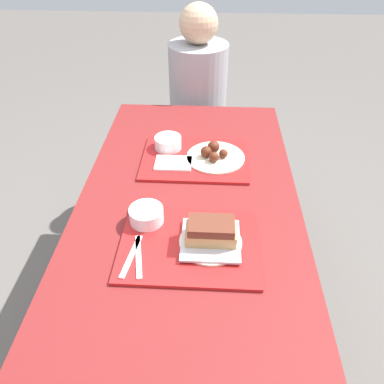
{
  "coord_description": "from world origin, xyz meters",
  "views": [
    {
      "loc": [
        0.07,
        -1.02,
        1.64
      ],
      "look_at": [
        0.01,
        0.01,
        0.81
      ],
      "focal_mm": 35.0,
      "sensor_mm": 36.0,
      "label": 1
    }
  ],
  "objects_px": {
    "bowl_coleslaw_far": "(168,142)",
    "brisket_sandwich_plate": "(211,235)",
    "tray_far": "(195,159)",
    "person_seated_across": "(198,86)",
    "tray_near": "(189,245)",
    "bowl_coleslaw_near": "(146,214)",
    "wings_plate_far": "(214,155)"
  },
  "relations": [
    {
      "from": "bowl_coleslaw_far",
      "to": "brisket_sandwich_plate",
      "type": "bearing_deg",
      "value": -70.91
    },
    {
      "from": "tray_far",
      "to": "person_seated_across",
      "type": "distance_m",
      "value": 0.72
    },
    {
      "from": "tray_near",
      "to": "tray_far",
      "type": "height_order",
      "value": "same"
    },
    {
      "from": "bowl_coleslaw_near",
      "to": "bowl_coleslaw_far",
      "type": "relative_size",
      "value": 1.0
    },
    {
      "from": "brisket_sandwich_plate",
      "to": "wings_plate_far",
      "type": "xyz_separation_m",
      "value": [
        0.01,
        0.48,
        -0.02
      ]
    },
    {
      "from": "brisket_sandwich_plate",
      "to": "bowl_coleslaw_far",
      "type": "height_order",
      "value": "brisket_sandwich_plate"
    },
    {
      "from": "bowl_coleslaw_near",
      "to": "person_seated_across",
      "type": "bearing_deg",
      "value": 83.63
    },
    {
      "from": "person_seated_across",
      "to": "brisket_sandwich_plate",
      "type": "bearing_deg",
      "value": -85.75
    },
    {
      "from": "tray_near",
      "to": "person_seated_across",
      "type": "height_order",
      "value": "person_seated_across"
    },
    {
      "from": "bowl_coleslaw_far",
      "to": "person_seated_across",
      "type": "bearing_deg",
      "value": 81.28
    },
    {
      "from": "tray_near",
      "to": "brisket_sandwich_plate",
      "type": "xyz_separation_m",
      "value": [
        0.07,
        0.01,
        0.04
      ]
    },
    {
      "from": "brisket_sandwich_plate",
      "to": "wings_plate_far",
      "type": "height_order",
      "value": "brisket_sandwich_plate"
    },
    {
      "from": "bowl_coleslaw_far",
      "to": "person_seated_across",
      "type": "distance_m",
      "value": 0.66
    },
    {
      "from": "tray_far",
      "to": "bowl_coleslaw_far",
      "type": "height_order",
      "value": "bowl_coleslaw_far"
    },
    {
      "from": "person_seated_across",
      "to": "tray_far",
      "type": "bearing_deg",
      "value": -88.65
    },
    {
      "from": "bowl_coleslaw_far",
      "to": "bowl_coleslaw_near",
      "type": "bearing_deg",
      "value": -92.98
    },
    {
      "from": "tray_near",
      "to": "wings_plate_far",
      "type": "bearing_deg",
      "value": 81.29
    },
    {
      "from": "tray_near",
      "to": "brisket_sandwich_plate",
      "type": "distance_m",
      "value": 0.08
    },
    {
      "from": "tray_near",
      "to": "person_seated_across",
      "type": "relative_size",
      "value": 0.57
    },
    {
      "from": "person_seated_across",
      "to": "tray_near",
      "type": "bearing_deg",
      "value": -88.94
    },
    {
      "from": "bowl_coleslaw_near",
      "to": "bowl_coleslaw_far",
      "type": "xyz_separation_m",
      "value": [
        0.02,
        0.46,
        0.0
      ]
    },
    {
      "from": "tray_far",
      "to": "tray_near",
      "type": "bearing_deg",
      "value": -89.37
    },
    {
      "from": "bowl_coleslaw_far",
      "to": "person_seated_across",
      "type": "xyz_separation_m",
      "value": [
        0.1,
        0.65,
        -0.02
      ]
    },
    {
      "from": "tray_near",
      "to": "bowl_coleslaw_near",
      "type": "relative_size",
      "value": 3.82
    },
    {
      "from": "tray_far",
      "to": "bowl_coleslaw_far",
      "type": "distance_m",
      "value": 0.14
    },
    {
      "from": "wings_plate_far",
      "to": "person_seated_across",
      "type": "bearing_deg",
      "value": 97.69
    },
    {
      "from": "person_seated_across",
      "to": "wings_plate_far",
      "type": "bearing_deg",
      "value": -82.31
    },
    {
      "from": "person_seated_across",
      "to": "bowl_coleslaw_far",
      "type": "bearing_deg",
      "value": -98.72
    },
    {
      "from": "brisket_sandwich_plate",
      "to": "bowl_coleslaw_near",
      "type": "bearing_deg",
      "value": 157.37
    },
    {
      "from": "tray_far",
      "to": "brisket_sandwich_plate",
      "type": "relative_size",
      "value": 2.2
    },
    {
      "from": "brisket_sandwich_plate",
      "to": "person_seated_across",
      "type": "relative_size",
      "value": 0.26
    },
    {
      "from": "bowl_coleslaw_far",
      "to": "person_seated_across",
      "type": "relative_size",
      "value": 0.15
    }
  ]
}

